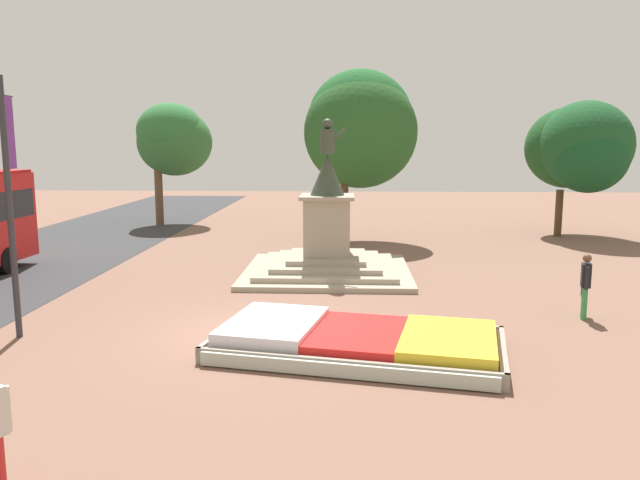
# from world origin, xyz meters

# --- Properties ---
(ground_plane) EXTENTS (82.73, 82.73, 0.00)m
(ground_plane) POSITION_xyz_m (0.00, 0.00, 0.00)
(ground_plane) COLOR brown
(flower_planter) EXTENTS (6.52, 4.24, 0.58)m
(flower_planter) POSITION_xyz_m (2.33, -1.26, 0.25)
(flower_planter) COLOR #38281C
(flower_planter) RESTS_ON ground_plane
(statue_monument) EXTENTS (5.51, 5.51, 5.15)m
(statue_monument) POSITION_xyz_m (1.48, 6.64, 0.96)
(statue_monument) COLOR #9F9480
(statue_monument) RESTS_ON ground_plane
(banner_pole) EXTENTS (0.16, 0.69, 5.83)m
(banner_pole) POSITION_xyz_m (-5.33, -0.49, 3.13)
(banner_pole) COLOR #2D2D33
(banner_pole) RESTS_ON ground_plane
(pedestrian_with_handbag) EXTENTS (0.33, 0.72, 1.67)m
(pedestrian_with_handbag) POSITION_xyz_m (8.11, 1.55, 0.94)
(pedestrian_with_handbag) COLOR #338C4C
(pedestrian_with_handbag) RESTS_ON ground_plane
(park_tree_far_left) EXTENTS (4.41, 5.51, 6.24)m
(park_tree_far_left) POSITION_xyz_m (12.79, 15.43, 4.08)
(park_tree_far_left) COLOR #4C3823
(park_tree_far_left) RESTS_ON ground_plane
(park_tree_behind_statue) EXTENTS (4.98, 4.69, 7.57)m
(park_tree_behind_statue) POSITION_xyz_m (2.68, 14.08, 5.05)
(park_tree_behind_statue) COLOR #4C3823
(park_tree_behind_statue) RESTS_ON ground_plane
(park_tree_far_right) EXTENTS (3.94, 4.10, 6.41)m
(park_tree_far_right) POSITION_xyz_m (-7.12, 19.07, 4.58)
(park_tree_far_right) COLOR brown
(park_tree_far_right) RESTS_ON ground_plane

